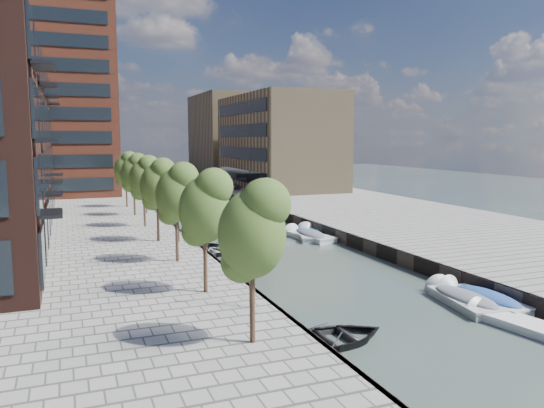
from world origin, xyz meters
TOP-DOWN VIEW (x-y plane):
  - water at (0.00, 40.00)m, footprint 300.00×300.00m
  - quay_right at (16.00, 40.00)m, footprint 20.00×140.00m
  - quay_wall_left at (-6.10, 40.00)m, footprint 0.25×140.00m
  - quay_wall_right at (6.10, 40.00)m, footprint 0.25×140.00m
  - far_closure at (0.00, 100.00)m, footprint 80.00×40.00m
  - tower at (-17.00, 65.00)m, footprint 18.00×18.00m
  - tan_block_near at (16.00, 62.00)m, footprint 12.00×25.00m
  - tan_block_far at (16.00, 88.00)m, footprint 12.00×20.00m
  - bridge at (0.00, 72.00)m, footprint 13.00×6.00m
  - tree_0 at (-8.50, 4.00)m, footprint 2.50×2.50m
  - tree_1 at (-8.50, 11.00)m, footprint 2.50×2.50m
  - tree_2 at (-8.50, 18.00)m, footprint 2.50×2.50m
  - tree_3 at (-8.50, 25.00)m, footprint 2.50×2.50m
  - tree_4 at (-8.50, 32.00)m, footprint 2.50×2.50m
  - tree_5 at (-8.50, 39.00)m, footprint 2.50×2.50m
  - tree_6 at (-8.50, 46.00)m, footprint 2.50×2.50m
  - lamp_0 at (-7.20, 8.00)m, footprint 0.24×0.24m
  - lamp_1 at (-7.20, 24.00)m, footprint 0.24×0.24m
  - lamp_2 at (-7.20, 40.00)m, footprint 0.24×0.24m
  - sloop_0 at (-4.62, 4.96)m, footprint 4.99×3.71m
  - sloop_1 at (-4.94, 23.20)m, footprint 5.59×4.69m
  - sloop_2 at (-5.16, 17.62)m, footprint 5.12×4.40m
  - sloop_3 at (-5.40, 23.16)m, footprint 5.48×4.56m
  - sloop_4 at (-5.40, 25.86)m, footprint 4.58×3.65m
  - motorboat_0 at (5.17, 7.13)m, footprint 2.25×5.29m
  - motorboat_1 at (4.15, 7.45)m, footprint 2.63×5.40m
  - motorboat_2 at (4.05, 4.08)m, footprint 2.35×4.75m
  - motorboat_3 at (4.72, 27.01)m, footprint 3.35×5.65m
  - motorboat_4 at (4.33, 26.53)m, footprint 2.85×5.66m
  - car at (7.81, 60.89)m, footprint 2.99×4.25m

SIDE VIEW (x-z plane):
  - water at x=0.00m, z-range 0.00..0.00m
  - sloop_0 at x=-4.62m, z-range -0.50..0.50m
  - sloop_1 at x=-4.94m, z-range -0.50..0.50m
  - sloop_2 at x=-5.16m, z-range -0.45..0.45m
  - sloop_3 at x=-5.40m, z-range -0.49..0.49m
  - sloop_4 at x=-5.40m, z-range -0.42..0.42m
  - motorboat_2 at x=4.05m, z-range -0.67..0.85m
  - motorboat_0 at x=5.17m, z-range -0.65..1.07m
  - motorboat_1 at x=4.15m, z-range -0.65..1.07m
  - motorboat_3 at x=4.72m, z-range -0.67..1.11m
  - motorboat_4 at x=4.33m, z-range -0.68..1.12m
  - quay_right at x=16.00m, z-range 0.00..1.00m
  - quay_wall_left at x=-6.10m, z-range 0.00..1.00m
  - quay_wall_right at x=6.10m, z-range 0.00..1.00m
  - far_closure at x=0.00m, z-range 0.00..1.00m
  - bridge at x=0.00m, z-range 0.74..2.04m
  - car at x=7.81m, z-range 1.00..2.35m
  - lamp_0 at x=-7.20m, z-range 1.45..5.57m
  - lamp_1 at x=-7.20m, z-range 1.45..5.57m
  - lamp_2 at x=-7.20m, z-range 1.45..5.57m
  - tree_0 at x=-8.50m, z-range 2.33..8.28m
  - tree_1 at x=-8.50m, z-range 2.33..8.28m
  - tree_2 at x=-8.50m, z-range 2.33..8.28m
  - tree_3 at x=-8.50m, z-range 2.33..8.28m
  - tree_4 at x=-8.50m, z-range 2.33..8.28m
  - tree_5 at x=-8.50m, z-range 2.33..8.28m
  - tree_6 at x=-8.50m, z-range 2.33..8.28m
  - tan_block_near at x=16.00m, z-range 1.00..15.00m
  - tan_block_far at x=16.00m, z-range 1.00..17.00m
  - tower at x=-17.00m, z-range 1.00..31.00m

